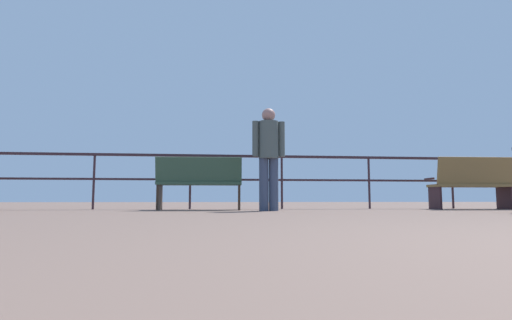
{
  "coord_description": "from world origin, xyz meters",
  "views": [
    {
      "loc": [
        -2.29,
        -0.42,
        0.18
      ],
      "look_at": [
        -1.47,
        6.99,
        0.92
      ],
      "focal_mm": 28.33,
      "sensor_mm": 36.0,
      "label": 1
    }
  ],
  "objects": [
    {
      "name": "pier_railing",
      "position": [
        -0.0,
        7.49,
        0.78
      ],
      "size": [
        23.45,
        0.05,
        1.06
      ],
      "color": "#311E25",
      "rests_on": "ground_plane"
    },
    {
      "name": "bench_near_left",
      "position": [
        -2.5,
        6.72,
        0.52
      ],
      "size": [
        1.51,
        0.66,
        0.92
      ],
      "color": "#2F4B38",
      "rests_on": "ground_plane"
    },
    {
      "name": "bench_near_right",
      "position": [
        2.61,
        6.71,
        0.52
      ],
      "size": [
        1.48,
        0.72,
        0.98
      ],
      "color": "brown",
      "rests_on": "ground_plane"
    },
    {
      "name": "person_by_bench",
      "position": [
        -1.36,
        6.11,
        0.97
      ],
      "size": [
        0.54,
        0.32,
        1.69
      ],
      "color": "#364059",
      "rests_on": "ground_plane"
    }
  ]
}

